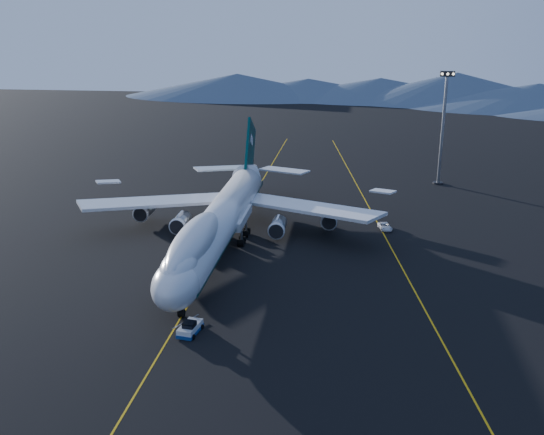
# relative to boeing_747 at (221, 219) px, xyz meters

# --- Properties ---
(ground) EXTENTS (500.00, 500.00, 0.00)m
(ground) POSITION_rel_boeing_747_xyz_m (-0.00, -0.03, -5.81)
(ground) COLOR black
(ground) RESTS_ON ground
(taxiway_line_main) EXTENTS (0.25, 220.00, 0.01)m
(taxiway_line_main) POSITION_rel_boeing_747_xyz_m (-0.00, -0.03, -5.80)
(taxiway_line_main) COLOR gold
(taxiway_line_main) RESTS_ON ground
(taxiway_line_side) EXTENTS (28.08, 198.09, 0.01)m
(taxiway_line_side) POSITION_rel_boeing_747_xyz_m (30.00, 9.97, -5.80)
(taxiway_line_side) COLOR gold
(taxiway_line_side) RESTS_ON ground
(boeing_747) EXTENTS (59.62, 72.43, 19.37)m
(boeing_747) POSITION_rel_boeing_747_xyz_m (0.00, 0.00, 0.00)
(boeing_747) COLOR silver
(boeing_747) RESTS_ON ground
(pushback_tug) EXTENTS (3.05, 4.66, 1.90)m
(pushback_tug) POSITION_rel_boeing_747_xyz_m (2.44, -30.96, -5.22)
(pushback_tug) COLOR silver
(pushback_tug) RESTS_ON ground
(service_van) EXTENTS (3.08, 4.89, 1.26)m
(service_van) POSITION_rel_boeing_747_xyz_m (30.00, 15.26, -5.18)
(service_van) COLOR white
(service_van) RESTS_ON ground
(floodlight_mast) EXTENTS (3.47, 2.60, 28.11)m
(floodlight_mast) POSITION_rel_boeing_747_xyz_m (45.03, 53.31, 8.43)
(floodlight_mast) COLOR black
(floodlight_mast) RESTS_ON ground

